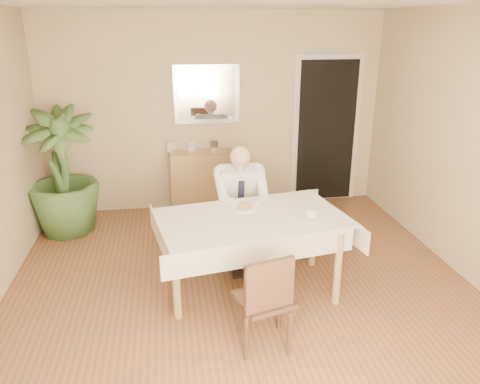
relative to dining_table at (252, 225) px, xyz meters
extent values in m
plane|color=brown|center=(-0.09, -0.21, -0.67)|extent=(5.00, 5.00, 0.00)
cube|color=tan|center=(-0.09, 2.29, 0.63)|extent=(4.50, 0.02, 2.60)
cube|color=tan|center=(-0.09, -2.71, 0.63)|extent=(4.50, 0.02, 2.60)
cube|color=silver|center=(-0.09, -2.69, 0.78)|extent=(1.34, 0.02, 1.44)
cube|color=white|center=(-0.09, -2.67, 0.78)|extent=(1.18, 0.02, 1.28)
cube|color=silver|center=(1.46, 2.27, 0.33)|extent=(0.96, 0.03, 2.10)
cube|color=black|center=(1.46, 2.24, 0.33)|extent=(0.80, 0.05, 1.95)
cube|color=silver|center=(-0.19, 2.27, 0.88)|extent=(0.86, 0.03, 0.76)
cube|color=white|center=(-0.19, 2.25, 0.88)|extent=(0.74, 0.02, 0.64)
cube|color=#A4834E|center=(0.00, 0.00, 0.05)|extent=(1.73, 1.16, 0.04)
cube|color=beige|center=(0.00, 0.00, 0.08)|extent=(1.84, 1.27, 0.01)
cube|color=beige|center=(0.00, -0.50, -0.03)|extent=(1.68, 0.30, 0.22)
cube|color=beige|center=(0.00, 0.50, -0.03)|extent=(1.68, 0.30, 0.22)
cube|color=beige|center=(-0.85, 0.00, -0.03)|extent=(0.18, 0.99, 0.22)
cube|color=beige|center=(0.85, 0.00, -0.03)|extent=(0.18, 0.99, 0.22)
cylinder|color=#A4834E|center=(-0.72, -0.37, -0.32)|extent=(0.07, 0.07, 0.70)
cylinder|color=#A4834E|center=(0.72, -0.37, -0.32)|extent=(0.07, 0.07, 0.70)
cylinder|color=#A4834E|center=(-0.72, 0.37, -0.32)|extent=(0.07, 0.07, 0.70)
cylinder|color=#A4834E|center=(0.72, 0.37, -0.32)|extent=(0.07, 0.07, 0.70)
cube|color=#41291B|center=(0.00, 0.80, -0.27)|extent=(0.41, 0.41, 0.04)
cube|color=#41291B|center=(0.00, 0.98, -0.03)|extent=(0.39, 0.06, 0.39)
cylinder|color=#41291B|center=(-0.17, 0.63, -0.48)|extent=(0.04, 0.04, 0.38)
cylinder|color=#41291B|center=(0.17, 0.63, -0.48)|extent=(0.04, 0.04, 0.38)
cylinder|color=#41291B|center=(-0.17, 0.97, -0.48)|extent=(0.04, 0.04, 0.38)
cylinder|color=#41291B|center=(0.17, 0.97, -0.48)|extent=(0.04, 0.04, 0.38)
cube|color=#41291B|center=(-0.05, -0.82, -0.27)|extent=(0.49, 0.49, 0.04)
cube|color=#41291B|center=(-0.05, -1.00, -0.03)|extent=(0.39, 0.15, 0.39)
cylinder|color=#41291B|center=(-0.22, -0.99, -0.48)|extent=(0.04, 0.04, 0.38)
cylinder|color=#41291B|center=(0.12, -0.99, -0.48)|extent=(0.04, 0.04, 0.38)
cylinder|color=#41291B|center=(-0.22, -0.65, -0.48)|extent=(0.04, 0.04, 0.38)
cylinder|color=#41291B|center=(0.12, -0.65, -0.48)|extent=(0.04, 0.04, 0.38)
cube|color=silver|center=(0.00, 0.76, 0.08)|extent=(0.42, 0.31, 0.55)
cube|color=black|center=(0.00, 0.64, 0.05)|extent=(0.07, 0.08, 0.36)
cylinder|color=tan|center=(0.00, 0.71, 0.37)|extent=(0.09, 0.09, 0.08)
sphere|color=tan|center=(0.00, 0.69, 0.47)|extent=(0.21, 0.21, 0.21)
cube|color=black|center=(-0.10, 0.56, -0.15)|extent=(0.13, 0.42, 0.13)
cube|color=black|center=(0.10, 0.56, -0.15)|extent=(0.13, 0.42, 0.13)
cube|color=black|center=(-0.10, 0.38, -0.44)|extent=(0.11, 0.12, 0.45)
cube|color=black|center=(0.10, 0.38, -0.44)|extent=(0.11, 0.12, 0.45)
cube|color=black|center=(-0.10, 0.32, -0.63)|extent=(0.11, 0.26, 0.07)
cube|color=black|center=(0.10, 0.32, -0.63)|extent=(0.11, 0.26, 0.07)
cylinder|color=white|center=(-0.04, 0.21, 0.09)|extent=(0.26, 0.26, 0.02)
ellipsoid|color=olive|center=(-0.04, 0.21, 0.11)|extent=(0.14, 0.14, 0.06)
cylinder|color=silver|center=(0.00, 0.15, 0.11)|extent=(0.01, 0.13, 0.01)
cylinder|color=silver|center=(-0.08, 0.15, 0.11)|extent=(0.01, 0.13, 0.01)
imported|color=white|center=(0.53, -0.12, 0.13)|extent=(0.15, 0.15, 0.09)
cube|color=#A4834E|center=(-0.19, 2.11, -0.26)|extent=(1.05, 0.41, 0.82)
cube|color=silver|center=(-0.69, 2.14, 0.22)|extent=(0.10, 0.02, 0.14)
cube|color=silver|center=(-0.42, 2.17, 0.22)|extent=(0.10, 0.02, 0.14)
cube|color=silver|center=(-0.12, 2.13, 0.22)|extent=(0.10, 0.02, 0.14)
imported|color=#365727|center=(-2.00, 1.66, 0.09)|extent=(0.91, 0.91, 1.52)
camera|label=1|loc=(-0.73, -3.89, 1.76)|focal=35.00mm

